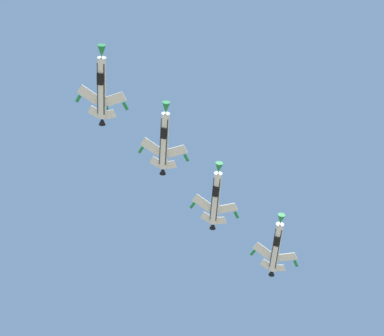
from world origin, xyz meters
TOP-DOWN VIEW (x-y plane):
  - fighter_jet_lead at (-4.23, 45.01)m, footprint 10.13×15.70m
  - fighter_jet_left_wing at (10.38, 52.12)m, footprint 10.12×15.70m
  - fighter_jet_right_wing at (24.22, 60.17)m, footprint 10.01×15.70m
  - fighter_jet_left_outer at (40.32, 66.53)m, footprint 9.92×15.70m

SIDE VIEW (x-z plane):
  - fighter_jet_left_outer at x=40.32m, z-range 102.03..106.82m
  - fighter_jet_right_wing at x=24.22m, z-range 103.54..108.18m
  - fighter_jet_lead at x=-4.23m, z-range 104.54..108.97m
  - fighter_jet_left_wing at x=10.38m, z-range 105.55..110.00m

